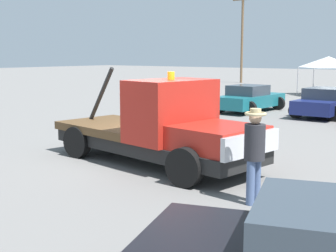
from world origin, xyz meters
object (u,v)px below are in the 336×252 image
tow_truck (163,130)px  utility_pole (242,33)px  canopy_tent_white (328,62)px  parked_car_teal (249,99)px  person_near_truck (255,148)px  parked_car_navy (326,102)px

tow_truck → utility_pole: size_ratio=0.70×
utility_pole → canopy_tent_white: bearing=-38.8°
parked_car_teal → utility_pole: (-11.83, 21.14, 4.29)m
person_near_truck → parked_car_navy: 14.12m
parked_car_navy → canopy_tent_white: 11.85m
tow_truck → canopy_tent_white: bearing=107.3°
tow_truck → canopy_tent_white: canopy_tent_white is taller
parked_car_navy → parked_car_teal: bearing=97.3°
person_near_truck → canopy_tent_white: size_ratio=0.59×
tow_truck → person_near_truck: (3.29, -1.41, 0.14)m
person_near_truck → parked_car_teal: person_near_truck is taller
tow_truck → utility_pole: utility_pole is taller
parked_car_teal → utility_pole: utility_pole is taller
utility_pole → parked_car_teal: bearing=-60.8°
tow_truck → parked_car_teal: bearing=115.6°
tow_truck → person_near_truck: tow_truck is taller
parked_car_navy → canopy_tent_white: size_ratio=1.45×
canopy_tent_white → tow_truck: bearing=-81.3°
tow_truck → utility_pole: (-15.48, 33.00, 3.98)m
person_near_truck → parked_car_teal: bearing=121.7°
parked_car_teal → parked_car_navy: 3.76m
tow_truck → person_near_truck: size_ratio=3.51×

